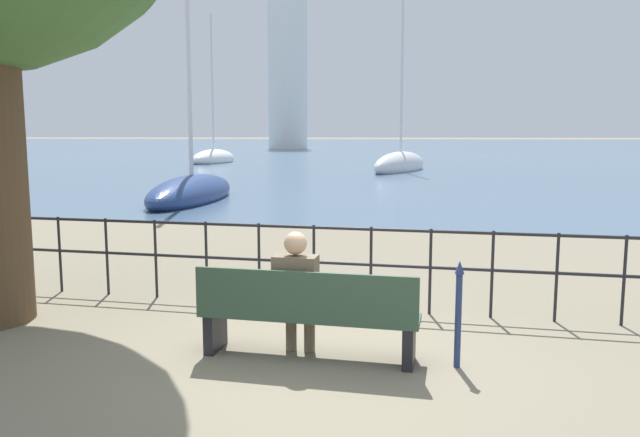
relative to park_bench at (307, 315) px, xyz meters
The scene contains 10 objects.
ground_plane 0.45m from the park_bench, 90.00° to the left, with size 1000.00×1000.00×0.00m, color #7A705B.
harbor_water 158.71m from the park_bench, 90.00° to the left, with size 600.00×300.00×0.01m.
park_bench is the anchor object (origin of this frame).
seated_person_left 0.28m from the park_bench, 147.90° to the left, with size 0.42×0.35×1.25m.
promenade_railing 1.85m from the park_bench, 90.00° to the left, with size 15.22×0.04×1.05m.
closed_umbrella 1.43m from the park_bench, ahead, with size 0.09×0.09×1.02m.
sailboat_1 43.39m from the park_bench, 113.36° to the left, with size 2.18×6.67×11.71m.
sailboat_2 31.80m from the park_bench, 93.68° to the left, with size 3.37×7.98×12.08m.
sailboat_4 15.30m from the park_bench, 118.20° to the left, with size 2.57×7.06×10.20m.
harbor_lighthouse 93.56m from the park_bench, 105.61° to the left, with size 6.05×6.05×29.50m.
Camera 1 is at (1.39, -5.73, 2.17)m, focal length 35.00 mm.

